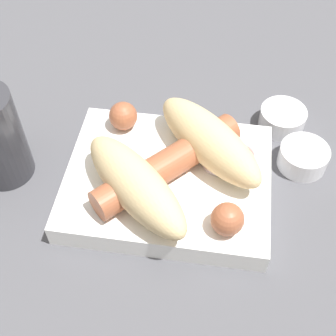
{
  "coord_description": "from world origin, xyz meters",
  "views": [
    {
      "loc": [
        -0.04,
        0.3,
        0.42
      ],
      "look_at": [
        0.0,
        0.0,
        0.04
      ],
      "focal_mm": 50.0,
      "sensor_mm": 36.0,
      "label": 1
    }
  ],
  "objects_px": {
    "food_tray": "(168,182)",
    "condiment_cup_far": "(282,119)",
    "bread_roll": "(174,162)",
    "condiment_cup_near": "(303,158)",
    "sausage": "(171,163)"
  },
  "relations": [
    {
      "from": "bread_roll",
      "to": "condiment_cup_near",
      "type": "height_order",
      "value": "bread_roll"
    },
    {
      "from": "bread_roll",
      "to": "condiment_cup_far",
      "type": "relative_size",
      "value": 3.71
    },
    {
      "from": "bread_roll",
      "to": "condiment_cup_far",
      "type": "xyz_separation_m",
      "value": [
        -0.12,
        -0.12,
        -0.04
      ]
    },
    {
      "from": "condiment_cup_far",
      "to": "sausage",
      "type": "bearing_deg",
      "value": 43.33
    },
    {
      "from": "bread_roll",
      "to": "condiment_cup_near",
      "type": "relative_size",
      "value": 3.71
    },
    {
      "from": "sausage",
      "to": "bread_roll",
      "type": "bearing_deg",
      "value": 125.77
    },
    {
      "from": "food_tray",
      "to": "condiment_cup_near",
      "type": "bearing_deg",
      "value": -158.57
    },
    {
      "from": "condiment_cup_near",
      "to": "condiment_cup_far",
      "type": "height_order",
      "value": "same"
    },
    {
      "from": "food_tray",
      "to": "condiment_cup_far",
      "type": "distance_m",
      "value": 0.17
    },
    {
      "from": "sausage",
      "to": "food_tray",
      "type": "bearing_deg",
      "value": 41.04
    },
    {
      "from": "food_tray",
      "to": "condiment_cup_near",
      "type": "xyz_separation_m",
      "value": [
        -0.15,
        -0.06,
        -0.0
      ]
    },
    {
      "from": "bread_roll",
      "to": "condiment_cup_near",
      "type": "xyz_separation_m",
      "value": [
        -0.14,
        -0.06,
        -0.04
      ]
    },
    {
      "from": "condiment_cup_near",
      "to": "bread_roll",
      "type": "bearing_deg",
      "value": 23.63
    },
    {
      "from": "food_tray",
      "to": "bread_roll",
      "type": "bearing_deg",
      "value": 150.82
    },
    {
      "from": "sausage",
      "to": "condiment_cup_far",
      "type": "height_order",
      "value": "sausage"
    }
  ]
}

